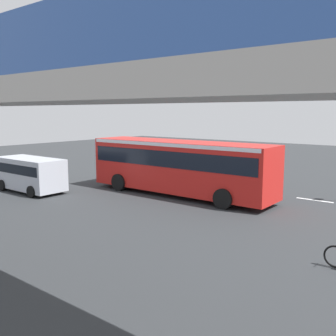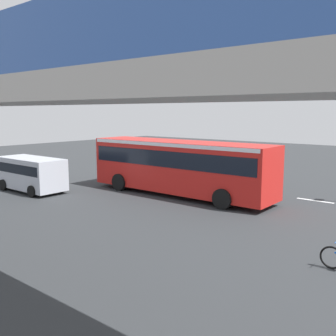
# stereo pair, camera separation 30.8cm
# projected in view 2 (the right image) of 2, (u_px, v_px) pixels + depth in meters

# --- Properties ---
(ground) EXTENTS (80.00, 80.00, 0.00)m
(ground) POSITION_uv_depth(u_px,v_px,m) (193.00, 195.00, 22.39)
(ground) COLOR #2D3033
(city_bus) EXTENTS (11.54, 2.85, 3.15)m
(city_bus) POSITION_uv_depth(u_px,v_px,m) (179.00, 163.00, 22.20)
(city_bus) COLOR red
(city_bus) RESTS_ON ground
(parked_van) EXTENTS (4.80, 2.17, 2.05)m
(parked_van) POSITION_uv_depth(u_px,v_px,m) (31.00, 172.00, 23.44)
(parked_van) COLOR #B7BCC6
(parked_van) RESTS_ON ground
(pedestrian) EXTENTS (0.38, 0.38, 1.79)m
(pedestrian) POSITION_uv_depth(u_px,v_px,m) (132.00, 167.00, 27.83)
(pedestrian) COLOR #2D2D38
(pedestrian) RESTS_ON ground
(lane_dash_leftmost) EXTENTS (2.00, 0.20, 0.01)m
(lane_dash_leftmost) POSITION_uv_depth(u_px,v_px,m) (315.00, 201.00, 21.04)
(lane_dash_leftmost) COLOR silver
(lane_dash_leftmost) RESTS_ON ground
(lane_dash_left) EXTENTS (2.00, 0.20, 0.01)m
(lane_dash_left) POSITION_uv_depth(u_px,v_px,m) (249.00, 191.00, 23.53)
(lane_dash_left) COLOR silver
(lane_dash_left) RESTS_ON ground
(lane_dash_centre) EXTENTS (2.00, 0.20, 0.01)m
(lane_dash_centre) POSITION_uv_depth(u_px,v_px,m) (195.00, 184.00, 26.02)
(lane_dash_centre) COLOR silver
(lane_dash_centre) RESTS_ON ground
(lane_dash_right) EXTENTS (2.00, 0.20, 0.01)m
(lane_dash_right) POSITION_uv_depth(u_px,v_px,m) (151.00, 177.00, 28.51)
(lane_dash_right) COLOR silver
(lane_dash_right) RESTS_ON ground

